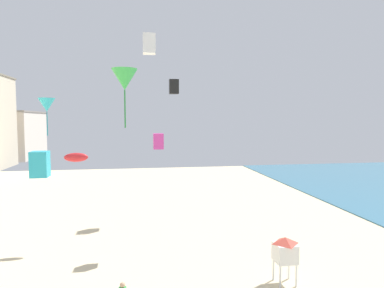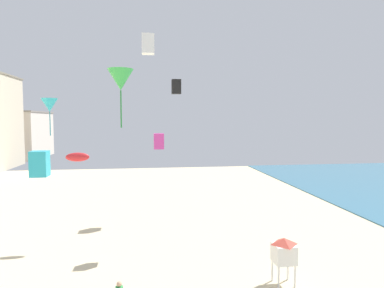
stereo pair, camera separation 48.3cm
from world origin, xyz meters
TOP-DOWN VIEW (x-y plane):
  - boardwalk_hotel_distant at (-27.45, 81.26)m, footprint 16.06×17.68m
  - lifeguard_stand at (11.26, 15.05)m, footprint 1.10×1.10m
  - kite_red_parafoil at (-0.83, 23.15)m, footprint 1.66×0.46m
  - kite_white_box at (4.17, 17.30)m, footprint 0.68×0.68m
  - kite_magenta_box at (4.90, 21.55)m, footprint 0.69×0.69m
  - kite_green_delta at (2.99, 12.63)m, footprint 1.06×1.06m
  - kite_black_box at (6.90, 30.10)m, footprint 0.86×0.86m
  - kite_cyan_delta at (-3.75, 27.37)m, footprint 1.34×1.34m
  - kite_cyan_box at (-1.64, 17.18)m, footprint 0.87×0.87m

SIDE VIEW (x-z plane):
  - lifeguard_stand at x=11.26m, z-range 0.56..3.11m
  - boardwalk_hotel_distant at x=-27.45m, z-range 0.01..10.77m
  - kite_red_parafoil at x=-0.83m, z-range 5.86..6.51m
  - kite_cyan_box at x=-1.64m, z-range 5.81..7.18m
  - kite_magenta_box at x=4.90m, z-range 6.83..7.90m
  - kite_cyan_delta at x=-3.75m, z-range 8.51..11.56m
  - kite_green_delta at x=2.99m, z-range 9.28..11.69m
  - kite_black_box at x=6.90m, z-range 11.25..12.59m
  - kite_white_box at x=4.17m, z-range 12.45..13.51m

